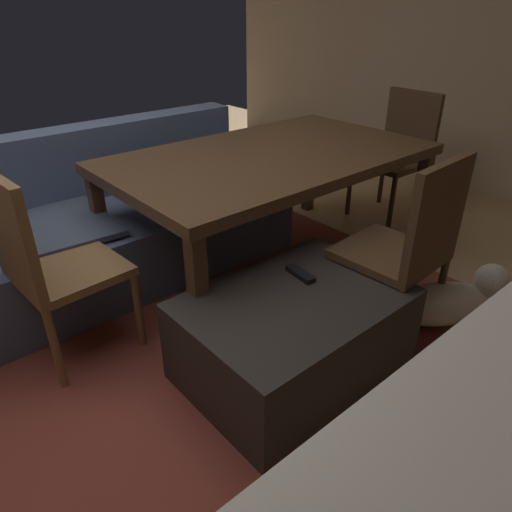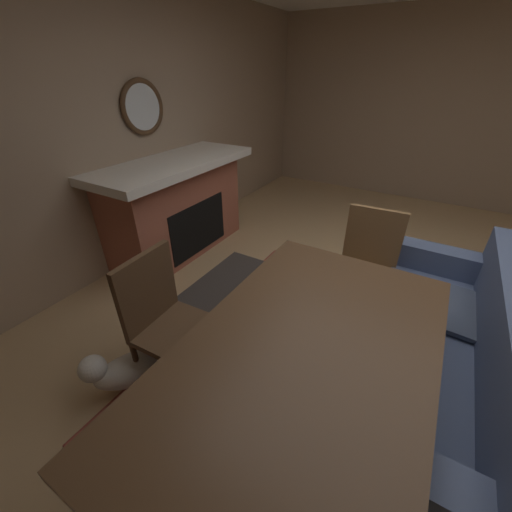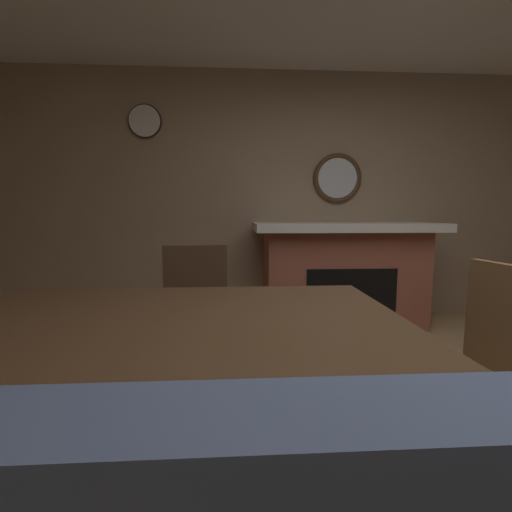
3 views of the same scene
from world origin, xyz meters
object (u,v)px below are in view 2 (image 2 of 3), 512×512
round_wall_mirror (143,107)px  ottoman_coffee_table (237,310)px  dining_chair_west (367,260)px  small_dog (132,368)px  dining_chair_south (165,315)px  dining_table (306,359)px  couch (435,359)px  fireplace (177,207)px  tv_remote (238,303)px

round_wall_mirror → ottoman_coffee_table: bearing=63.7°
round_wall_mirror → dining_chair_west: bearing=88.8°
small_dog → dining_chair_south: bearing=147.2°
dining_table → dining_chair_west: bearing=-179.8°
couch → dining_chair_south: size_ratio=2.16×
dining_chair_west → dining_chair_south: (1.32, -0.93, 0.00)m
fireplace → tv_remote: 1.69m
small_dog → tv_remote: bearing=149.2°
ottoman_coffee_table → dining_chair_south: bearing=-14.3°
dining_table → small_dog: bearing=-78.2°
round_wall_mirror → couch: bearing=77.7°
dining_chair_west → dining_chair_south: size_ratio=1.00×
dining_table → dining_chair_south: (0.00, -0.94, -0.15)m
ottoman_coffee_table → tv_remote: (0.14, 0.11, 0.21)m
round_wall_mirror → couch: round_wall_mirror is taller
round_wall_mirror → dining_table: round_wall_mirror is taller
tv_remote → fireplace: bearing=-116.3°
dining_table → fireplace: bearing=-123.1°
couch → dining_chair_south: bearing=-64.7°
couch → dining_chair_west: bearing=-135.1°
couch → ottoman_coffee_table: size_ratio=2.13×
round_wall_mirror → dining_table: (1.37, 2.38, -0.85)m
couch → ottoman_coffee_table: bearing=-84.2°
round_wall_mirror → ottoman_coffee_table: 2.22m
dining_table → dining_chair_west: dining_chair_west is taller
ottoman_coffee_table → tv_remote: tv_remote is taller
round_wall_mirror → small_dog: round_wall_mirror is taller
fireplace → couch: bearing=76.4°
tv_remote → dining_chair_south: dining_chair_south is taller
dining_chair_west → small_dog: size_ratio=1.61×
round_wall_mirror → dining_chair_south: (1.37, 1.44, -1.00)m
tv_remote → small_dog: tv_remote is taller
tv_remote → dining_chair_south: 0.52m
fireplace → small_dog: size_ratio=3.15×
couch → dining_chair_south: 1.71m
couch → dining_table: bearing=-39.4°
round_wall_mirror → couch: size_ratio=0.26×
fireplace → dining_chair_south: fireplace is taller
tv_remote → dining_chair_south: size_ratio=0.17×
dining_chair_south → tv_remote: bearing=150.2°
fireplace → dining_table: 2.51m
tv_remote → dining_chair_west: bearing=149.2°
dining_chair_west → small_dog: (1.54, -1.08, -0.35)m
ottoman_coffee_table → couch: bearing=95.8°
fireplace → dining_table: bearing=56.9°
couch → tv_remote: 1.31m
fireplace → round_wall_mirror: size_ratio=3.49×
couch → ottoman_coffee_table: (0.14, -1.38, -0.11)m
fireplace → small_dog: bearing=32.5°
dining_chair_south → small_dog: bearing=-32.8°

